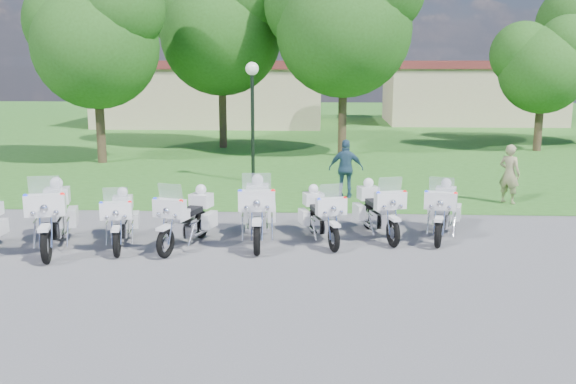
{
  "coord_description": "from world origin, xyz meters",
  "views": [
    {
      "loc": [
        1.12,
        -14.0,
        4.06
      ],
      "look_at": [
        0.3,
        1.2,
        0.95
      ],
      "focal_mm": 40.0,
      "sensor_mm": 36.0,
      "label": 1
    }
  ],
  "objects_px": {
    "motorcycle_1": "(53,216)",
    "bystander_c": "(346,169)",
    "motorcycle_6": "(378,209)",
    "motorcycle_7": "(443,210)",
    "motorcycle_2": "(120,219)",
    "motorcycle_3": "(187,218)",
    "motorcycle_4": "(257,211)",
    "bystander_a": "(509,174)",
    "lamp_post": "(252,92)",
    "motorcycle_5": "(322,215)"
  },
  "relations": [
    {
      "from": "lamp_post",
      "to": "bystander_c",
      "type": "distance_m",
      "value": 4.46
    },
    {
      "from": "motorcycle_6",
      "to": "bystander_c",
      "type": "bearing_deg",
      "value": -97.65
    },
    {
      "from": "motorcycle_2",
      "to": "bystander_a",
      "type": "distance_m",
      "value": 11.04
    },
    {
      "from": "motorcycle_6",
      "to": "bystander_c",
      "type": "height_order",
      "value": "bystander_c"
    },
    {
      "from": "motorcycle_1",
      "to": "motorcycle_7",
      "type": "distance_m",
      "value": 8.83
    },
    {
      "from": "motorcycle_5",
      "to": "bystander_c",
      "type": "bearing_deg",
      "value": -115.7
    },
    {
      "from": "motorcycle_1",
      "to": "motorcycle_4",
      "type": "bearing_deg",
      "value": 175.4
    },
    {
      "from": "motorcycle_5",
      "to": "motorcycle_6",
      "type": "height_order",
      "value": "motorcycle_6"
    },
    {
      "from": "motorcycle_3",
      "to": "motorcycle_4",
      "type": "height_order",
      "value": "motorcycle_4"
    },
    {
      "from": "motorcycle_1",
      "to": "bystander_a",
      "type": "relative_size",
      "value": 1.51
    },
    {
      "from": "motorcycle_2",
      "to": "motorcycle_5",
      "type": "bearing_deg",
      "value": 176.15
    },
    {
      "from": "motorcycle_2",
      "to": "motorcycle_5",
      "type": "relative_size",
      "value": 1.02
    },
    {
      "from": "bystander_a",
      "to": "bystander_c",
      "type": "height_order",
      "value": "bystander_c"
    },
    {
      "from": "motorcycle_4",
      "to": "bystander_a",
      "type": "bearing_deg",
      "value": -152.39
    },
    {
      "from": "motorcycle_5",
      "to": "motorcycle_6",
      "type": "relative_size",
      "value": 0.94
    },
    {
      "from": "motorcycle_6",
      "to": "motorcycle_7",
      "type": "xyz_separation_m",
      "value": [
        1.5,
        -0.01,
        0.0
      ]
    },
    {
      "from": "motorcycle_5",
      "to": "motorcycle_6",
      "type": "bearing_deg",
      "value": -176.55
    },
    {
      "from": "motorcycle_7",
      "to": "bystander_c",
      "type": "height_order",
      "value": "bystander_c"
    },
    {
      "from": "motorcycle_1",
      "to": "motorcycle_7",
      "type": "height_order",
      "value": "motorcycle_1"
    },
    {
      "from": "motorcycle_6",
      "to": "bystander_c",
      "type": "xyz_separation_m",
      "value": [
        -0.61,
        4.3,
        0.24
      ]
    },
    {
      "from": "motorcycle_7",
      "to": "lamp_post",
      "type": "bearing_deg",
      "value": -37.25
    },
    {
      "from": "motorcycle_4",
      "to": "lamp_post",
      "type": "height_order",
      "value": "lamp_post"
    },
    {
      "from": "motorcycle_1",
      "to": "motorcycle_4",
      "type": "relative_size",
      "value": 1.0
    },
    {
      "from": "bystander_a",
      "to": "motorcycle_2",
      "type": "bearing_deg",
      "value": 68.44
    },
    {
      "from": "motorcycle_4",
      "to": "motorcycle_7",
      "type": "relative_size",
      "value": 1.14
    },
    {
      "from": "motorcycle_2",
      "to": "lamp_post",
      "type": "xyz_separation_m",
      "value": [
        2.14,
        7.82,
        2.45
      ]
    },
    {
      "from": "motorcycle_2",
      "to": "motorcycle_1",
      "type": "bearing_deg",
      "value": 1.17
    },
    {
      "from": "motorcycle_5",
      "to": "motorcycle_7",
      "type": "xyz_separation_m",
      "value": [
        2.83,
        0.49,
        0.04
      ]
    },
    {
      "from": "motorcycle_1",
      "to": "motorcycle_6",
      "type": "bearing_deg",
      "value": 176.45
    },
    {
      "from": "motorcycle_2",
      "to": "motorcycle_6",
      "type": "xyz_separation_m",
      "value": [
        5.82,
        1.12,
        0.03
      ]
    },
    {
      "from": "lamp_post",
      "to": "motorcycle_6",
      "type": "bearing_deg",
      "value": -61.23
    },
    {
      "from": "motorcycle_2",
      "to": "motorcycle_3",
      "type": "bearing_deg",
      "value": 170.57
    },
    {
      "from": "bystander_a",
      "to": "bystander_c",
      "type": "distance_m",
      "value": 4.72
    },
    {
      "from": "lamp_post",
      "to": "bystander_c",
      "type": "relative_size",
      "value": 2.29
    },
    {
      "from": "motorcycle_1",
      "to": "motorcycle_5",
      "type": "bearing_deg",
      "value": 174.23
    },
    {
      "from": "bystander_a",
      "to": "lamp_post",
      "type": "bearing_deg",
      "value": 21.46
    },
    {
      "from": "motorcycle_5",
      "to": "bystander_c",
      "type": "distance_m",
      "value": 4.86
    },
    {
      "from": "motorcycle_7",
      "to": "bystander_c",
      "type": "bearing_deg",
      "value": -48.85
    },
    {
      "from": "motorcycle_4",
      "to": "bystander_c",
      "type": "xyz_separation_m",
      "value": [
        2.19,
        4.94,
        0.15
      ]
    },
    {
      "from": "motorcycle_3",
      "to": "motorcycle_7",
      "type": "distance_m",
      "value": 5.93
    },
    {
      "from": "motorcycle_1",
      "to": "bystander_a",
      "type": "xyz_separation_m",
      "value": [
        11.29,
        5.2,
        0.12
      ]
    },
    {
      "from": "motorcycle_5",
      "to": "motorcycle_7",
      "type": "relative_size",
      "value": 0.93
    },
    {
      "from": "motorcycle_4",
      "to": "motorcycle_7",
      "type": "bearing_deg",
      "value": -176.73
    },
    {
      "from": "motorcycle_1",
      "to": "motorcycle_4",
      "type": "xyz_separation_m",
      "value": [
        4.42,
        0.8,
        -0.02
      ]
    },
    {
      "from": "bystander_c",
      "to": "motorcycle_2",
      "type": "bearing_deg",
      "value": 50.47
    },
    {
      "from": "motorcycle_4",
      "to": "motorcycle_6",
      "type": "bearing_deg",
      "value": -172.15
    },
    {
      "from": "motorcycle_2",
      "to": "motorcycle_4",
      "type": "bearing_deg",
      "value": 177.3
    },
    {
      "from": "motorcycle_2",
      "to": "motorcycle_7",
      "type": "height_order",
      "value": "motorcycle_7"
    },
    {
      "from": "motorcycle_1",
      "to": "motorcycle_7",
      "type": "xyz_separation_m",
      "value": [
        8.71,
        1.42,
        -0.09
      ]
    },
    {
      "from": "motorcycle_1",
      "to": "bystander_c",
      "type": "xyz_separation_m",
      "value": [
        6.61,
        5.74,
        0.14
      ]
    }
  ]
}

